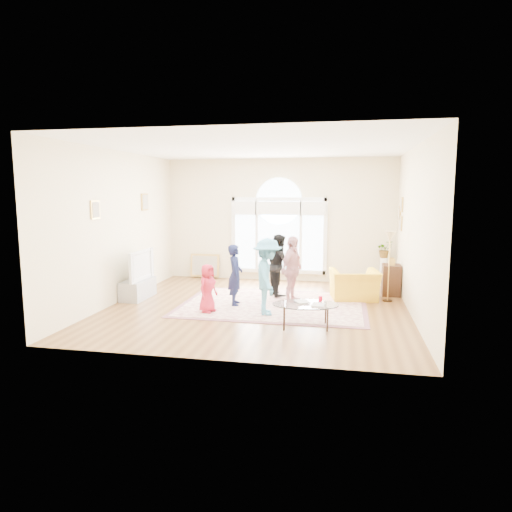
% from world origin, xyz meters
% --- Properties ---
extents(ground, '(6.00, 6.00, 0.00)m').
position_xyz_m(ground, '(0.00, 0.00, 0.00)').
color(ground, brown).
rests_on(ground, ground).
extents(room_shell, '(6.00, 6.00, 6.00)m').
position_xyz_m(room_shell, '(0.01, 2.83, 1.57)').
color(room_shell, beige).
rests_on(room_shell, ground).
extents(area_rug, '(3.60, 2.60, 0.02)m').
position_xyz_m(area_rug, '(0.29, 0.27, 0.01)').
color(area_rug, beige).
rests_on(area_rug, ground).
extents(rug_border, '(3.80, 2.80, 0.01)m').
position_xyz_m(rug_border, '(0.29, 0.27, 0.01)').
color(rug_border, '#83525D').
rests_on(rug_border, ground).
extents(tv_console, '(0.45, 1.00, 0.42)m').
position_xyz_m(tv_console, '(-2.75, 0.30, 0.21)').
color(tv_console, '#95989E').
rests_on(tv_console, ground).
extents(television, '(0.17, 1.13, 0.65)m').
position_xyz_m(television, '(-2.74, 0.30, 0.75)').
color(television, black).
rests_on(television, tv_console).
extents(coffee_table, '(1.23, 0.87, 0.54)m').
position_xyz_m(coffee_table, '(1.09, -1.19, 0.40)').
color(coffee_table, silver).
rests_on(coffee_table, ground).
extents(armchair, '(1.14, 1.04, 0.65)m').
position_xyz_m(armchair, '(1.95, 1.10, 0.33)').
color(armchair, gold).
rests_on(armchair, ground).
extents(side_cabinet, '(0.40, 0.50, 0.70)m').
position_xyz_m(side_cabinet, '(2.78, 1.72, 0.35)').
color(side_cabinet, black).
rests_on(side_cabinet, ground).
extents(floor_lamp, '(0.25, 0.25, 1.51)m').
position_xyz_m(floor_lamp, '(2.66, 1.09, 1.28)').
color(floor_lamp, black).
rests_on(floor_lamp, ground).
extents(plant_pedestal, '(0.20, 0.20, 0.70)m').
position_xyz_m(plant_pedestal, '(2.70, 2.83, 0.35)').
color(plant_pedestal, white).
rests_on(plant_pedestal, ground).
extents(potted_plant, '(0.48, 0.45, 0.43)m').
position_xyz_m(potted_plant, '(2.70, 2.83, 0.91)').
color(potted_plant, '#33722D').
rests_on(potted_plant, plant_pedestal).
extents(leaning_picture, '(0.80, 0.14, 0.62)m').
position_xyz_m(leaning_picture, '(-2.02, 2.90, 0.00)').
color(leaning_picture, tan).
rests_on(leaning_picture, ground).
extents(child_red, '(0.43, 0.53, 0.94)m').
position_xyz_m(child_red, '(-0.86, -0.58, 0.49)').
color(child_red, red).
rests_on(child_red, area_rug).
extents(child_navy, '(0.38, 0.50, 1.25)m').
position_xyz_m(child_navy, '(-0.48, 0.09, 0.65)').
color(child_navy, '#13193B').
rests_on(child_navy, area_rug).
extents(child_black, '(0.75, 0.83, 1.38)m').
position_xyz_m(child_black, '(0.29, 1.13, 0.71)').
color(child_black, black).
rests_on(child_black, area_rug).
extents(child_pink, '(0.60, 0.89, 1.41)m').
position_xyz_m(child_pink, '(0.65, 0.46, 0.73)').
color(child_pink, '#D19195').
rests_on(child_pink, area_rug).
extents(child_blue, '(0.76, 1.05, 1.46)m').
position_xyz_m(child_blue, '(0.30, -0.51, 0.75)').
color(child_blue, '#51A1CC').
rests_on(child_blue, area_rug).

